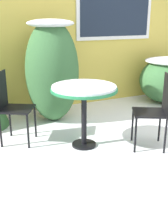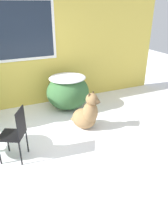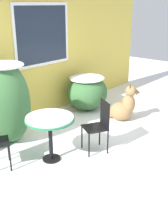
% 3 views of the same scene
% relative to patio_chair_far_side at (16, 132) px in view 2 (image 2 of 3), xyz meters
% --- Properties ---
extents(ground_plane, '(16.00, 16.00, 0.00)m').
position_rel_patio_chair_far_side_xyz_m(ground_plane, '(0.14, -0.15, -0.49)').
color(ground_plane, white).
extents(house_wall, '(8.00, 0.10, 3.30)m').
position_rel_patio_chair_far_side_xyz_m(house_wall, '(0.16, 2.04, 1.17)').
color(house_wall, '#DBC14C').
rests_on(house_wall, ground_plane).
extents(shrub_middle, '(1.00, 0.94, 0.82)m').
position_rel_patio_chair_far_side_xyz_m(shrub_middle, '(1.41, 1.45, -0.04)').
color(shrub_middle, '#386638').
rests_on(shrub_middle, ground_plane).
extents(patio_chair_far_side, '(0.50, 0.50, 0.88)m').
position_rel_patio_chair_far_side_xyz_m(patio_chair_far_side, '(0.00, 0.00, 0.00)').
color(patio_chair_far_side, black).
rests_on(patio_chair_far_side, ground_plane).
extents(dog, '(0.61, 0.68, 0.81)m').
position_rel_patio_chair_far_side_xyz_m(dog, '(1.40, 0.41, -0.19)').
color(dog, '#937047').
rests_on(dog, ground_plane).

